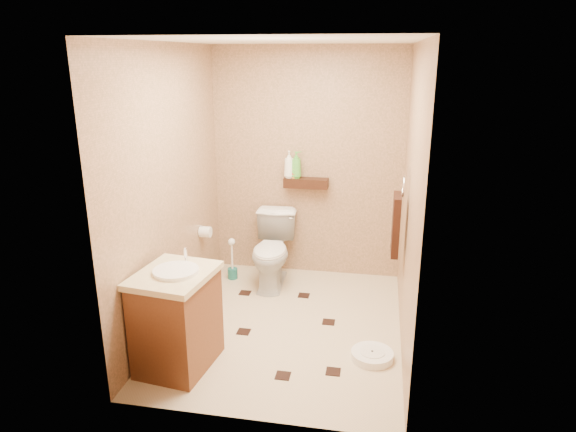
# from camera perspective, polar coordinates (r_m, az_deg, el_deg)

# --- Properties ---
(ground) EXTENTS (2.50, 2.50, 0.00)m
(ground) POSITION_cam_1_polar(r_m,az_deg,el_deg) (4.66, -0.28, -12.08)
(ground) COLOR beige
(ground) RESTS_ON ground
(wall_back) EXTENTS (2.00, 0.04, 2.40)m
(wall_back) POSITION_cam_1_polar(r_m,az_deg,el_deg) (5.40, 2.16, 5.75)
(wall_back) COLOR tan
(wall_back) RESTS_ON ground
(wall_front) EXTENTS (2.00, 0.04, 2.40)m
(wall_front) POSITION_cam_1_polar(r_m,az_deg,el_deg) (3.04, -4.67, -3.81)
(wall_front) COLOR tan
(wall_front) RESTS_ON ground
(wall_left) EXTENTS (0.04, 2.50, 2.40)m
(wall_left) POSITION_cam_1_polar(r_m,az_deg,el_deg) (4.48, -12.98, 2.86)
(wall_left) COLOR tan
(wall_left) RESTS_ON ground
(wall_right) EXTENTS (0.04, 2.50, 2.40)m
(wall_right) POSITION_cam_1_polar(r_m,az_deg,el_deg) (4.14, 13.45, 1.59)
(wall_right) COLOR tan
(wall_right) RESTS_ON ground
(ceiling) EXTENTS (2.00, 2.50, 0.02)m
(ceiling) POSITION_cam_1_polar(r_m,az_deg,el_deg) (4.05, -0.33, 18.92)
(ceiling) COLOR white
(ceiling) RESTS_ON wall_back
(wall_shelf) EXTENTS (0.46, 0.14, 0.10)m
(wall_shelf) POSITION_cam_1_polar(r_m,az_deg,el_deg) (5.36, 2.01, 3.69)
(wall_shelf) COLOR #33160D
(wall_shelf) RESTS_ON wall_back
(floor_accents) EXTENTS (1.12, 1.46, 0.01)m
(floor_accents) POSITION_cam_1_polar(r_m,az_deg,el_deg) (4.62, 0.02, -12.31)
(floor_accents) COLOR black
(floor_accents) RESTS_ON ground
(toilet) EXTENTS (0.45, 0.75, 0.75)m
(toilet) POSITION_cam_1_polar(r_m,az_deg,el_deg) (5.29, -1.74, -3.87)
(toilet) COLOR white
(toilet) RESTS_ON ground
(vanity) EXTENTS (0.60, 0.70, 0.89)m
(vanity) POSITION_cam_1_polar(r_m,az_deg,el_deg) (4.04, -12.24, -11.02)
(vanity) COLOR brown
(vanity) RESTS_ON ground
(bathroom_scale) EXTENTS (0.44, 0.44, 0.07)m
(bathroom_scale) POSITION_cam_1_polar(r_m,az_deg,el_deg) (4.25, 9.32, -15.01)
(bathroom_scale) COLOR white
(bathroom_scale) RESTS_ON ground
(toilet_brush) EXTENTS (0.10, 0.10, 0.46)m
(toilet_brush) POSITION_cam_1_polar(r_m,az_deg,el_deg) (5.52, -6.21, -5.38)
(toilet_brush) COLOR #1A6965
(toilet_brush) RESTS_ON ground
(towel_ring) EXTENTS (0.12, 0.30, 0.76)m
(towel_ring) POSITION_cam_1_polar(r_m,az_deg,el_deg) (4.44, 11.96, -0.63)
(towel_ring) COLOR silver
(towel_ring) RESTS_ON wall_right
(toilet_paper) EXTENTS (0.12, 0.11, 0.12)m
(toilet_paper) POSITION_cam_1_polar(r_m,az_deg,el_deg) (5.21, -9.17, -1.74)
(toilet_paper) COLOR white
(toilet_paper) RESTS_ON wall_left
(bottle_a) EXTENTS (0.13, 0.13, 0.28)m
(bottle_a) POSITION_cam_1_polar(r_m,az_deg,el_deg) (5.34, 0.12, 5.75)
(bottle_a) COLOR white
(bottle_a) RESTS_ON wall_shelf
(bottle_b) EXTENTS (0.10, 0.10, 0.15)m
(bottle_b) POSITION_cam_1_polar(r_m,az_deg,el_deg) (5.35, 0.66, 5.07)
(bottle_b) COLOR #FFAA35
(bottle_b) RESTS_ON wall_shelf
(bottle_c) EXTENTS (0.14, 0.14, 0.13)m
(bottle_c) POSITION_cam_1_polar(r_m,az_deg,el_deg) (5.35, 0.88, 4.95)
(bottle_c) COLOR red
(bottle_c) RESTS_ON wall_shelf
(bottle_d) EXTENTS (0.13, 0.13, 0.28)m
(bottle_d) POSITION_cam_1_polar(r_m,az_deg,el_deg) (5.33, 0.92, 5.72)
(bottle_d) COLOR green
(bottle_d) RESTS_ON wall_shelf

